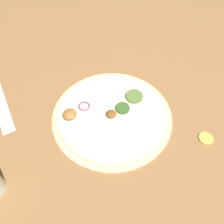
{
  "coord_description": "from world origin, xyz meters",
  "views": [
    {
      "loc": [
        0.1,
        -0.33,
        0.48
      ],
      "look_at": [
        0.0,
        0.0,
        0.02
      ],
      "focal_mm": 35.0,
      "sensor_mm": 36.0,
      "label": 1
    }
  ],
  "objects": [
    {
      "name": "ground_plane",
      "position": [
        0.0,
        0.0,
        0.0
      ],
      "size": [
        3.0,
        3.0,
        0.0
      ],
      "primitive_type": "plane",
      "color": "olive"
    },
    {
      "name": "pizza",
      "position": [
        -0.0,
        0.0,
        0.01
      ],
      "size": [
        0.32,
        0.32,
        0.03
      ],
      "color": "beige",
      "rests_on": "ground_plane"
    },
    {
      "name": "loose_cap",
      "position": [
        0.25,
        -0.0,
        0.0
      ],
      "size": [
        0.04,
        0.04,
        0.01
      ],
      "color": "gold",
      "rests_on": "ground_plane"
    }
  ]
}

